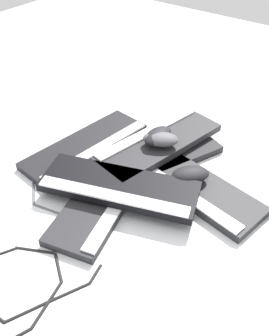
{
  "coord_description": "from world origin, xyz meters",
  "views": [
    {
      "loc": [
        -0.62,
        -0.55,
        0.75
      ],
      "look_at": [
        0.07,
        -0.03,
        0.03
      ],
      "focal_mm": 40.0,
      "sensor_mm": 36.0,
      "label": 1
    }
  ],
  "objects": [
    {
      "name": "ground_plane",
      "position": [
        0.0,
        0.0,
        0.0
      ],
      "size": [
        3.2,
        3.2,
        0.0
      ],
      "primitive_type": "plane",
      "color": "white"
    },
    {
      "name": "keyboard_0",
      "position": [
        0.17,
        -0.03,
        0.01
      ],
      "size": [
        0.46,
        0.3,
        0.03
      ],
      "color": "black",
      "rests_on": "ground"
    },
    {
      "name": "keyboard_1",
      "position": [
        0.08,
        0.18,
        0.01
      ],
      "size": [
        0.45,
        0.2,
        0.03
      ],
      "color": "black",
      "rests_on": "ground"
    },
    {
      "name": "keyboard_2",
      "position": [
        -0.05,
        -0.02,
        0.01
      ],
      "size": [
        0.46,
        0.26,
        0.03
      ],
      "color": "#232326",
      "rests_on": "ground"
    },
    {
      "name": "keyboard_3",
      "position": [
        0.13,
        -0.19,
        0.01
      ],
      "size": [
        0.22,
        0.46,
        0.03
      ],
      "color": "#232326",
      "rests_on": "ground"
    },
    {
      "name": "keyboard_4",
      "position": [
        0.21,
        -0.02,
        0.04
      ],
      "size": [
        0.46,
        0.23,
        0.03
      ],
      "color": "#232326",
      "rests_on": "keyboard_0"
    },
    {
      "name": "keyboard_5",
      "position": [
        -0.03,
        -0.05,
        0.04
      ],
      "size": [
        0.29,
        0.46,
        0.03
      ],
      "color": "black",
      "rests_on": "keyboard_2"
    },
    {
      "name": "mouse_0",
      "position": [
        0.2,
        -0.02,
        0.08
      ],
      "size": [
        0.11,
        0.07,
        0.04
      ],
      "primitive_type": "ellipsoid",
      "rotation": [
        0.0,
        0.0,
        3.09
      ],
      "color": "black",
      "rests_on": "keyboard_4"
    },
    {
      "name": "mouse_2",
      "position": [
        0.13,
        -0.19,
        0.05
      ],
      "size": [
        0.12,
        0.12,
        0.04
      ],
      "primitive_type": "ellipsoid",
      "rotation": [
        0.0,
        0.0,
        2.37
      ],
      "color": "black",
      "rests_on": "keyboard_3"
    },
    {
      "name": "mouse_3",
      "position": [
        0.19,
        -0.04,
        0.08
      ],
      "size": [
        0.11,
        0.13,
        0.04
      ],
      "primitive_type": "ellipsoid",
      "rotation": [
        0.0,
        0.0,
        2.09
      ],
      "color": "#4C4C51",
      "rests_on": "keyboard_4"
    },
    {
      "name": "cable_0",
      "position": [
        -0.38,
        -0.07,
        0.0
      ],
      "size": [
        0.31,
        0.26,
        0.01
      ],
      "color": "black",
      "rests_on": "ground"
    },
    {
      "name": "cable_1",
      "position": [
        -0.11,
        0.07,
        0.0
      ],
      "size": [
        0.2,
        0.23,
        0.01
      ],
      "color": "#59595B",
      "rests_on": "ground"
    }
  ]
}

